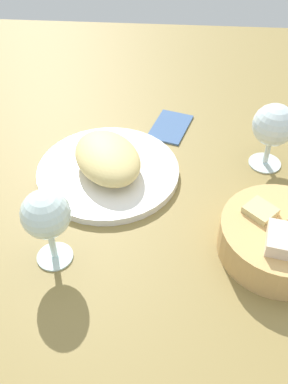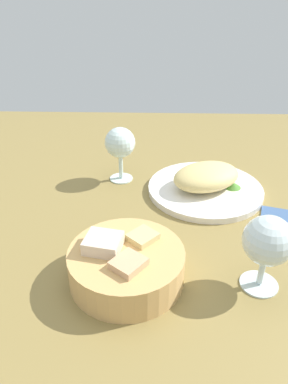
% 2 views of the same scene
% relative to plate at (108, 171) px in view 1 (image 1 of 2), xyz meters
% --- Properties ---
extents(ground_plane, '(1.40, 1.40, 0.02)m').
position_rel_plate_xyz_m(ground_plane, '(0.01, 0.13, -0.02)').
color(ground_plane, olive).
extents(plate, '(0.26, 0.26, 0.01)m').
position_rel_plate_xyz_m(plate, '(0.00, 0.00, 0.00)').
color(plate, white).
rests_on(plate, ground_plane).
extents(omelette, '(0.19, 0.18, 0.05)m').
position_rel_plate_xyz_m(omelette, '(0.00, 0.00, 0.03)').
color(omelette, '#DFC67A').
rests_on(omelette, plate).
extents(lettuce_garnish, '(0.04, 0.04, 0.01)m').
position_rel_plate_xyz_m(lettuce_garnish, '(-0.06, 0.00, 0.01)').
color(lettuce_garnish, '#48842F').
rests_on(lettuce_garnish, plate).
extents(bread_basket, '(0.19, 0.19, 0.08)m').
position_rel_plate_xyz_m(bread_basket, '(0.16, 0.29, 0.02)').
color(bread_basket, tan).
rests_on(bread_basket, ground_plane).
extents(wine_glass_near, '(0.07, 0.07, 0.13)m').
position_rel_plate_xyz_m(wine_glass_near, '(0.20, -0.06, 0.08)').
color(wine_glass_near, silver).
rests_on(wine_glass_near, ground_plane).
extents(wine_glass_far, '(0.08, 0.08, 0.13)m').
position_rel_plate_xyz_m(wine_glass_far, '(-0.05, 0.29, 0.08)').
color(wine_glass_far, silver).
rests_on(wine_glass_far, ground_plane).
extents(folded_napkin, '(0.13, 0.10, 0.01)m').
position_rel_plate_xyz_m(folded_napkin, '(-0.16, 0.11, -0.00)').
color(folded_napkin, '#3D5C8A').
rests_on(folded_napkin, ground_plane).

